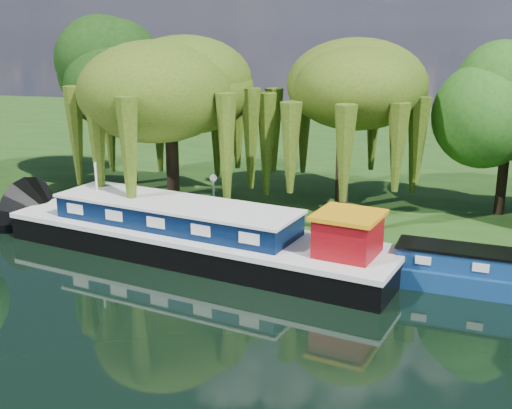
# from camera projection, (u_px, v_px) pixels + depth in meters

# --- Properties ---
(ground) EXTENTS (120.00, 120.00, 0.00)m
(ground) POSITION_uv_depth(u_px,v_px,m) (116.00, 318.00, 23.37)
(ground) COLOR black
(far_bank) EXTENTS (120.00, 52.00, 0.45)m
(far_bank) POSITION_uv_depth(u_px,v_px,m) (289.00, 145.00, 55.09)
(far_bank) COLOR #1E3D10
(far_bank) RESTS_ON ground
(dutch_barge) EXTENTS (19.41, 8.69, 4.00)m
(dutch_barge) POSITION_uv_depth(u_px,v_px,m) (198.00, 236.00, 29.28)
(dutch_barge) COLOR black
(dutch_barge) RESTS_ON ground
(narrowboat) EXTENTS (12.67, 3.74, 1.82)m
(narrowboat) POSITION_uv_depth(u_px,v_px,m) (509.00, 279.00, 25.30)
(narrowboat) COLOR navy
(narrowboat) RESTS_ON ground
(willow_left) EXTENTS (7.33, 7.33, 8.79)m
(willow_left) POSITION_uv_depth(u_px,v_px,m) (170.00, 92.00, 33.92)
(willow_left) COLOR black
(willow_left) RESTS_ON far_bank
(willow_right) EXTENTS (6.80, 6.80, 8.29)m
(willow_right) POSITION_uv_depth(u_px,v_px,m) (345.00, 99.00, 33.87)
(willow_right) COLOR black
(willow_right) RESTS_ON far_bank
(tree_far_mid) EXTENTS (5.79, 5.79, 9.48)m
(tree_far_mid) POSITION_uv_depth(u_px,v_px,m) (127.00, 80.00, 39.29)
(tree_far_mid) COLOR black
(tree_far_mid) RESTS_ON far_bank
(tree_far_right) EXTENTS (4.76, 4.76, 7.79)m
(tree_far_right) POSITION_uv_depth(u_px,v_px,m) (509.00, 114.00, 33.12)
(tree_far_right) COLOR black
(tree_far_right) RESTS_ON far_bank
(lamppost) EXTENTS (0.36, 0.36, 2.56)m
(lamppost) POSITION_uv_depth(u_px,v_px,m) (213.00, 186.00, 32.41)
(lamppost) COLOR silver
(lamppost) RESTS_ON far_bank
(mooring_posts) EXTENTS (19.16, 0.16, 1.00)m
(mooring_posts) POSITION_uv_depth(u_px,v_px,m) (181.00, 224.00, 31.07)
(mooring_posts) COLOR silver
(mooring_posts) RESTS_ON far_bank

